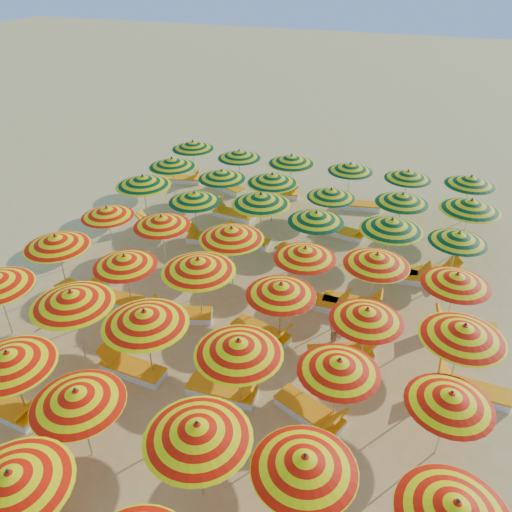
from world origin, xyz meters
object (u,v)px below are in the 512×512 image
Objects in this scene: umbrella_21 at (281,289)px; lounger_25 at (233,214)px; umbrella_14 at (145,317)px; umbrella_38 at (272,178)px; lounger_10 at (80,293)px; lounger_15 at (470,390)px; umbrella_41 at (471,205)px; lounger_23 at (402,276)px; umbrella_34 at (392,224)px; umbrella_36 at (172,162)px; lounger_14 at (342,353)px; beachgoer_b at (339,324)px; lounger_13 at (262,333)px; lounger_30 at (358,205)px; umbrella_10 at (305,463)px; umbrella_45 at (350,167)px; umbrella_47 at (471,181)px; umbrella_15 at (239,347)px; umbrella_29 at (457,279)px; umbrella_17 at (450,399)px; umbrella_16 at (339,366)px; umbrella_28 at (377,259)px; umbrella_8 at (77,397)px; lounger_17 at (353,303)px; lounger_12 at (181,315)px; lounger_26 at (343,232)px; umbrella_39 at (331,193)px; umbrella_2 at (11,479)px; lounger_5 at (8,409)px; umbrella_25 at (161,221)px; umbrella_32 at (261,199)px; umbrella_43 at (239,154)px; umbrella_46 at (408,175)px; umbrella_44 at (291,159)px; lounger_11 at (116,299)px; lounger_19 at (160,225)px; lounger_18 at (464,328)px; umbrella_18 at (56,241)px; lounger_20 at (209,238)px; lounger_21 at (246,239)px; lounger_27 at (183,179)px; umbrella_26 at (232,233)px; lounger_7 at (132,368)px; umbrella_40 at (402,198)px; lounger_29 at (278,195)px; lounger_28 at (227,187)px; lounger_16 at (321,302)px; umbrella_33 at (316,217)px; umbrella_42 at (193,145)px; umbrella_24 at (107,212)px; lounger_8 at (224,390)px; umbrella_37 at (222,174)px; umbrella_22 at (367,315)px; lounger_22 at (299,255)px; lounger_24 at (433,272)px; umbrella_30 at (143,181)px.

lounger_25 is at bearing 122.41° from umbrella_21.
umbrella_14 is 9.11m from umbrella_38.
lounger_10 is 1.04× the size of lounger_15.
lounger_23 is at bearing -125.20° from umbrella_41.
umbrella_41 is 1.21× the size of lounger_23.
umbrella_36 is at bearing 164.84° from umbrella_34.
lounger_14 is 1.35× the size of beachgoer_b.
lounger_13 is 1.01× the size of lounger_30.
umbrella_21 is at bearing 112.49° from umbrella_10.
umbrella_45 is 4.58m from umbrella_47.
umbrella_21 is at bearing -116.37° from umbrella_47.
umbrella_15 is 6.43m from umbrella_29.
umbrella_17 is 11.02m from lounger_10.
umbrella_16 is 4.43m from umbrella_28.
lounger_17 is at bearing 59.20° from umbrella_8.
lounger_10 is at bearing -16.51° from lounger_12.
umbrella_15 is 1.45× the size of lounger_26.
umbrella_17 is 9.88m from umbrella_39.
lounger_5 is at bearing 140.90° from umbrella_2.
umbrella_25 is 3.50m from umbrella_32.
umbrella_46 is at bearing 2.15° from umbrella_43.
umbrella_28 is at bearing 115.60° from umbrella_17.
umbrella_41 is 0.87× the size of umbrella_44.
umbrella_17 is 7.74m from lounger_12.
lounger_11 is 0.96× the size of lounger_19.
umbrella_8 is at bearing 35.95° from lounger_18.
umbrella_44 reaches higher than lounger_17.
umbrella_10 is 10.14m from umbrella_18.
lounger_20 is (-4.14, -4.90, -1.55)m from umbrella_45.
umbrella_43 reaches higher than lounger_18.
umbrella_43 reaches higher than lounger_17.
lounger_17 is 0.98× the size of lounger_21.
beachgoer_b is at bearing -59.97° from lounger_27.
lounger_17 is (3.88, 0.11, -1.73)m from umbrella_26.
umbrella_8 is 14.93m from umbrella_46.
lounger_7 is at bearing -148.20° from umbrella_29.
lounger_11 is (-7.47, -4.48, -1.73)m from umbrella_34.
lounger_13 is 1.02× the size of lounger_23.
umbrella_40 reaches higher than lounger_15.
umbrella_39 is 3.88m from lounger_29.
lounger_28 is at bearing 104.09° from umbrella_14.
lounger_16 is (3.13, 8.75, -1.72)m from umbrella_2.
umbrella_33 is 1.01× the size of umbrella_42.
umbrella_24 is 1.22× the size of lounger_8.
umbrella_37 is 5.86m from lounger_30.
lounger_16 is at bearing -3.17° from umbrella_26.
umbrella_2 is 8.11m from umbrella_22.
lounger_22 is 4.49m from lounger_24.
umbrella_30 is (-8.88, 9.35, 0.15)m from umbrella_10.
lounger_24 is (-0.52, 7.10, -1.51)m from umbrella_17.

